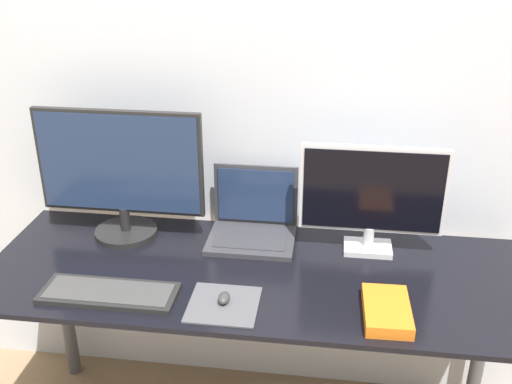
# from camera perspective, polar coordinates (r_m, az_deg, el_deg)

# --- Properties ---
(wall_back) EXTENTS (7.00, 0.05, 2.50)m
(wall_back) POSITION_cam_1_polar(r_m,az_deg,el_deg) (2.15, 1.36, 9.42)
(wall_back) COLOR silver
(wall_back) RESTS_ON ground_plane
(desk) EXTENTS (1.79, 0.67, 0.76)m
(desk) POSITION_cam_1_polar(r_m,az_deg,el_deg) (2.05, -0.08, -10.32)
(desk) COLOR black
(desk) RESTS_ON ground_plane
(monitor_left) EXTENTS (0.59, 0.23, 0.47)m
(monitor_left) POSITION_cam_1_polar(r_m,az_deg,el_deg) (2.15, -12.80, 1.81)
(monitor_left) COLOR black
(monitor_left) RESTS_ON desk
(monitor_right) EXTENTS (0.49, 0.12, 0.38)m
(monitor_right) POSITION_cam_1_polar(r_m,az_deg,el_deg) (2.04, 11.01, -0.32)
(monitor_right) COLOR silver
(monitor_right) RESTS_ON desk
(laptop) EXTENTS (0.31, 0.24, 0.25)m
(laptop) POSITION_cam_1_polar(r_m,az_deg,el_deg) (2.16, -0.28, -2.79)
(laptop) COLOR #333338
(laptop) RESTS_ON desk
(keyboard) EXTENTS (0.42, 0.15, 0.02)m
(keyboard) POSITION_cam_1_polar(r_m,az_deg,el_deg) (1.92, -13.82, -9.32)
(keyboard) COLOR black
(keyboard) RESTS_ON desk
(mousepad) EXTENTS (0.21, 0.21, 0.00)m
(mousepad) POSITION_cam_1_polar(r_m,az_deg,el_deg) (1.83, -3.11, -10.64)
(mousepad) COLOR #47474C
(mousepad) RESTS_ON desk
(mouse) EXTENTS (0.04, 0.06, 0.03)m
(mouse) POSITION_cam_1_polar(r_m,az_deg,el_deg) (1.83, -3.07, -10.05)
(mouse) COLOR #333333
(mouse) RESTS_ON mousepad
(book) EXTENTS (0.14, 0.22, 0.04)m
(book) POSITION_cam_1_polar(r_m,az_deg,el_deg) (1.81, 12.34, -10.98)
(book) COLOR orange
(book) RESTS_ON desk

